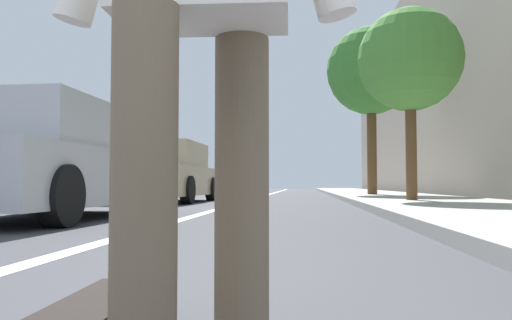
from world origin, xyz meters
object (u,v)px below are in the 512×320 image
object	(u,v)px
parked_car_mid	(167,174)
parked_car_near	(44,163)
traffic_light	(255,121)
skateboard	(81,316)
street_tree_far	(371,72)
street_tree_mid	(410,61)

from	to	relation	value
parked_car_mid	parked_car_near	bearing A→B (deg)	-179.26
parked_car_near	traffic_light	world-z (taller)	traffic_light
skateboard	parked_car_mid	distance (m)	11.54
skateboard	parked_car_near	xyz separation A→B (m)	(4.94, 2.73, 0.62)
skateboard	traffic_light	bearing A→B (deg)	4.11
skateboard	parked_car_mid	size ratio (longest dim) A/B	0.20
parked_car_near	street_tree_far	world-z (taller)	street_tree_far
skateboard	traffic_light	world-z (taller)	traffic_light
parked_car_near	street_tree_far	bearing A→B (deg)	-27.51
parked_car_mid	traffic_light	bearing A→B (deg)	-11.35
parked_car_mid	street_tree_far	xyz separation A→B (m)	(4.41, -5.62, 3.45)
parked_car_mid	skateboard	bearing A→B (deg)	-165.88
parked_car_mid	street_tree_mid	world-z (taller)	street_tree_mid
skateboard	parked_car_mid	bearing A→B (deg)	14.12
parked_car_mid	street_tree_far	world-z (taller)	street_tree_far
parked_car_near	skateboard	bearing A→B (deg)	-151.08
parked_car_near	traffic_light	bearing A→B (deg)	-5.87
parked_car_mid	traffic_light	size ratio (longest dim) A/B	0.98
parked_car_near	street_tree_mid	xyz separation A→B (m)	(4.55, -5.54, 2.32)
skateboard	street_tree_mid	bearing A→B (deg)	-16.49
traffic_light	street_tree_mid	world-z (taller)	traffic_light
skateboard	street_tree_far	xyz separation A→B (m)	(15.59, -2.81, 4.06)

